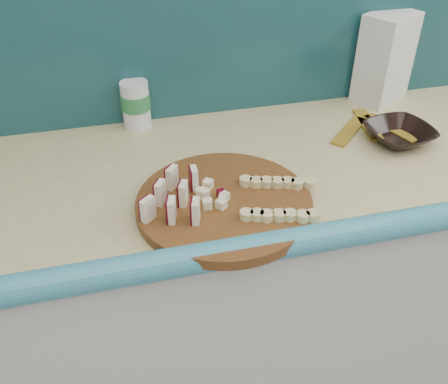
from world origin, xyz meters
TOP-DOWN VIEW (x-y plane):
  - kitchen_counter at (0.10, 1.50)m, footprint 2.20×0.63m
  - backsplash at (0.10, 1.79)m, footprint 2.20×0.02m
  - cutting_board at (-0.19, 1.34)m, footprint 0.47×0.47m
  - apple_wedges at (-0.29, 1.34)m, footprint 0.14×0.16m
  - apple_chunks at (-0.21, 1.34)m, footprint 0.05×0.06m
  - banana_slices at (-0.08, 1.30)m, footprint 0.19×0.18m
  - brown_bowl at (0.32, 1.50)m, footprint 0.19×0.19m
  - flour_bag at (0.39, 1.75)m, footprint 0.18×0.16m
  - canister at (-0.33, 1.75)m, footprint 0.08×0.08m
  - banana_peel at (0.28, 1.58)m, footprint 0.24×0.21m

SIDE VIEW (x-z plane):
  - kitchen_counter at x=0.10m, z-range 0.00..0.91m
  - banana_peel at x=0.28m, z-range 0.91..0.92m
  - cutting_board at x=-0.19m, z-range 0.91..0.93m
  - brown_bowl at x=0.32m, z-range 0.91..0.95m
  - banana_slices at x=-0.08m, z-range 0.93..0.95m
  - apple_chunks at x=-0.21m, z-range 0.93..0.95m
  - apple_wedges at x=-0.29m, z-range 0.93..0.98m
  - canister at x=-0.33m, z-range 0.91..1.04m
  - flour_bag at x=0.39m, z-range 0.91..1.16m
  - backsplash at x=0.10m, z-range 0.91..1.41m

